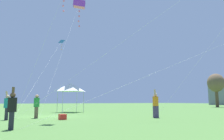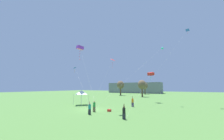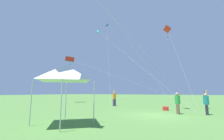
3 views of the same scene
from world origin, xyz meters
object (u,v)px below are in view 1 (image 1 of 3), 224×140
person_black_shirt (12,109)px  person_teal_shirt (7,106)px  festival_tent (71,87)px  person_green_shirt (37,105)px  kite_blue_delta_2 (61,42)px  person_orange_shirt (156,104)px  cooler_box (62,117)px  kite_purple_box_5 (79,5)px

person_black_shirt → person_teal_shirt: size_ratio=0.97×
festival_tent → person_green_shirt: festival_tent is taller
person_teal_shirt → kite_blue_delta_2: 13.49m
person_black_shirt → person_orange_shirt: (-2.66, 9.96, 0.13)m
person_teal_shirt → person_orange_shirt: person_orange_shirt is taller
festival_tent → cooler_box: 10.38m
person_black_shirt → kite_blue_delta_2: (-15.18, 5.79, 7.43)m
kite_blue_delta_2 → cooler_box: bearing=-12.6°
cooler_box → kite_blue_delta_2: bearing=167.4°
festival_tent → person_orange_shirt: 11.62m
person_teal_shirt → kite_purple_box_5: bearing=-167.2°
cooler_box → person_green_shirt: size_ratio=0.32×
person_black_shirt → kite_blue_delta_2: kite_blue_delta_2 is taller
person_teal_shirt → kite_blue_delta_2: (-9.66, 5.81, 7.40)m
festival_tent → kite_purple_box_5: bearing=147.4°
person_teal_shirt → kite_blue_delta_2: size_ratio=0.18×
festival_tent → cooler_box: size_ratio=5.96×
person_black_shirt → person_orange_shirt: person_orange_shirt is taller
person_green_shirt → kite_blue_delta_2: bearing=4.3°
person_teal_shirt → cooler_box: bearing=118.9°
festival_tent → kite_purple_box_5: size_ratio=0.22×
person_green_shirt → kite_blue_delta_2: size_ratio=0.16×
cooler_box → kite_purple_box_5: (-12.13, 5.03, 13.98)m
festival_tent → kite_purple_box_5: 11.79m
person_black_shirt → person_orange_shirt: bearing=155.2°
festival_tent → cooler_box: bearing=-19.4°
person_green_shirt → person_orange_shirt: (3.56, 8.02, 0.11)m
person_teal_shirt → person_green_shirt: 2.09m
festival_tent → kite_purple_box_5: kite_purple_box_5 is taller
person_black_shirt → person_green_shirt: (-6.22, 1.95, 0.02)m
festival_tent → person_black_shirt: 15.32m
person_orange_shirt → kite_blue_delta_2: (-12.52, -4.17, 7.29)m
festival_tent → person_teal_shirt: 10.70m
person_green_shirt → person_teal_shirt: bearing=137.0°
person_black_shirt → person_teal_shirt: (-5.52, -0.02, 0.02)m
person_orange_shirt → person_teal_shirt: bearing=53.0°
person_orange_shirt → festival_tent: bearing=-4.3°
person_teal_shirt → person_orange_shirt: size_ratio=0.90×
cooler_box → person_green_shirt: person_green_shirt is taller
person_teal_shirt → kite_purple_box_5: 19.03m
person_black_shirt → festival_tent: bearing=-155.8°
person_orange_shirt → person_black_shirt: bearing=84.0°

